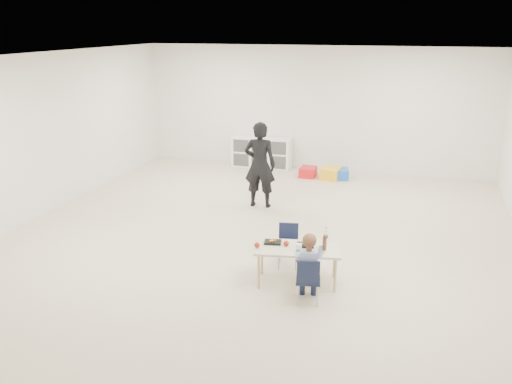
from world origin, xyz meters
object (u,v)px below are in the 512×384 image
(table, at_px, (297,265))
(child, at_px, (309,266))
(cubby_shelf, at_px, (262,152))
(adult, at_px, (260,165))
(chair_near, at_px, (308,279))

(table, distance_m, child, 0.56)
(child, xyz_separation_m, cubby_shelf, (-2.37, 6.09, -0.12))
(child, bearing_deg, table, 106.92)
(cubby_shelf, distance_m, adult, 2.91)
(table, height_order, cubby_shelf, cubby_shelf)
(table, bearing_deg, adult, 104.91)
(table, xyz_separation_m, child, (0.24, -0.46, 0.22))
(chair_near, xyz_separation_m, adult, (-1.59, 3.32, 0.49))
(chair_near, distance_m, cubby_shelf, 6.53)
(chair_near, distance_m, adult, 3.71)
(table, relative_size, cubby_shelf, 0.84)
(table, height_order, chair_near, chair_near)
(cubby_shelf, relative_size, adult, 0.88)
(chair_near, height_order, cubby_shelf, cubby_shelf)
(adult, bearing_deg, table, 111.30)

